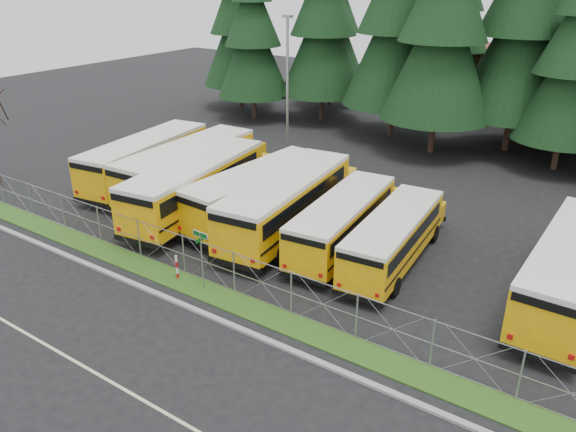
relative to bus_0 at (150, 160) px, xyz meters
The scene contains 25 objects.
ground 15.87m from the bus_0, 24.93° to the right, with size 120.00×120.00×0.00m, color black.
curb 17.39m from the bus_0, 34.26° to the right, with size 50.00×0.25×0.12m, color gray.
grass_verge 16.65m from the bus_0, 30.26° to the right, with size 50.00×1.40×0.06m, color #1D4A15.
road_lane_line 20.55m from the bus_0, 45.66° to the right, with size 50.00×0.12×0.01m, color beige.
chainlink_fence 16.25m from the bus_0, 28.13° to the right, with size 44.00×0.10×2.00m, color #979A9F, non-canonical shape.
bus_0 is the anchor object (origin of this frame).
bus_1 3.51m from the bus_0, ahead, with size 2.89×12.24×3.21m, color #FFBD08, non-canonical shape.
bus_2 6.42m from the bus_0, 16.70° to the right, with size 2.93×12.42×3.26m, color #FFBD08, non-canonical shape.
bus_3 9.52m from the bus_0, ahead, with size 2.71×11.48×3.01m, color #FFBD08, non-canonical shape.
bus_4 11.85m from the bus_0, ahead, with size 2.89×12.22×3.20m, color #FFBD08, non-canonical shape.
bus_5 15.18m from the bus_0, ahead, with size 2.44×10.35×2.71m, color #FFBD08, non-canonical shape.
bus_6 18.03m from the bus_0, ahead, with size 2.35×9.98×2.62m, color #FFBD08, non-canonical shape.
bus_east 25.58m from the bus_0, ahead, with size 2.79×11.81×3.10m, color #FFBD08, non-canonical shape.
street_sign 14.51m from the bus_0, 34.38° to the right, with size 0.84×0.55×2.81m.
striped_bollard 13.30m from the bus_0, 38.35° to the right, with size 0.11×0.11×1.20m, color #B20C0C.
light_standard 11.63m from the bus_0, 68.63° to the left, with size 0.70×0.35×10.14m.
conifer_0 23.59m from the bus_0, 113.40° to the left, with size 7.29×7.29×16.12m, color black, non-canonical shape.
conifer_1 19.42m from the bus_0, 105.63° to the left, with size 6.69×6.69×14.81m, color black, non-canonical shape.
conifer_2 22.00m from the bus_0, 88.40° to the left, with size 7.68×7.68×16.99m, color black, non-canonical shape.
conifer_3 22.61m from the bus_0, 67.29° to the left, with size 8.41×8.41×18.61m, color black, non-canonical shape.
conifer_4 22.61m from the bus_0, 52.95° to the left, with size 8.31×8.31×18.38m, color black, non-canonical shape.
conifer_5 28.28m from the bus_0, 49.84° to the left, with size 8.69×8.69×19.21m, color black, non-canonical shape.
conifer_6 28.75m from the bus_0, 39.95° to the left, with size 6.68×6.68×14.76m, color black, non-canonical shape.
conifer_10 27.85m from the bus_0, 94.57° to the left, with size 7.30×7.30×16.15m, color black, non-canonical shape.
conifer_11 31.07m from the bus_0, 70.00° to the left, with size 6.19×6.19×13.70m, color black, non-canonical shape.
Camera 1 is at (12.93, -17.31, 13.14)m, focal length 35.00 mm.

